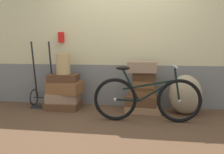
# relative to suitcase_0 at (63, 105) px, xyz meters

# --- Properties ---
(ground) EXTENTS (9.59, 5.20, 0.06)m
(ground) POSITION_rel_suitcase_0_xyz_m (1.10, -0.38, -0.10)
(ground) COLOR #513823
(station_building) EXTENTS (7.59, 0.74, 2.53)m
(station_building) POSITION_rel_suitcase_0_xyz_m (1.11, 0.47, 1.18)
(station_building) COLOR slate
(station_building) RESTS_ON ground
(suitcase_0) EXTENTS (0.64, 0.46, 0.13)m
(suitcase_0) POSITION_rel_suitcase_0_xyz_m (0.00, 0.00, 0.00)
(suitcase_0) COLOR brown
(suitcase_0) RESTS_ON ground
(suitcase_1) EXTENTS (0.61, 0.49, 0.17)m
(suitcase_1) POSITION_rel_suitcase_0_xyz_m (-0.01, 0.03, 0.15)
(suitcase_1) COLOR #937051
(suitcase_1) RESTS_ON suitcase_0
(suitcase_2) EXTENTS (0.64, 0.48, 0.21)m
(suitcase_2) POSITION_rel_suitcase_0_xyz_m (0.04, 0.01, 0.34)
(suitcase_2) COLOR brown
(suitcase_2) RESTS_ON suitcase_1
(suitcase_3) EXTENTS (0.56, 0.41, 0.14)m
(suitcase_3) POSITION_rel_suitcase_0_xyz_m (0.01, 0.02, 0.52)
(suitcase_3) COLOR #4C2D19
(suitcase_3) RESTS_ON suitcase_2
(suitcase_4) EXTENTS (0.65, 0.46, 0.11)m
(suitcase_4) POSITION_rel_suitcase_0_xyz_m (1.49, 0.02, -0.01)
(suitcase_4) COLOR #9E754C
(suitcase_4) RESTS_ON ground
(suitcase_5) EXTENTS (0.58, 0.40, 0.18)m
(suitcase_5) POSITION_rel_suitcase_0_xyz_m (1.45, 0.02, 0.14)
(suitcase_5) COLOR brown
(suitcase_5) RESTS_ON suitcase_4
(suitcase_6) EXTENTS (0.46, 0.31, 0.15)m
(suitcase_6) POSITION_rel_suitcase_0_xyz_m (1.48, 0.05, 0.31)
(suitcase_6) COLOR brown
(suitcase_6) RESTS_ON suitcase_5
(suitcase_7) EXTENTS (0.40, 0.28, 0.12)m
(suitcase_7) POSITION_rel_suitcase_0_xyz_m (1.50, 0.00, 0.44)
(suitcase_7) COLOR brown
(suitcase_7) RESTS_ON suitcase_6
(suitcase_8) EXTENTS (0.42, 0.31, 0.15)m
(suitcase_8) POSITION_rel_suitcase_0_xyz_m (1.50, 0.05, 0.58)
(suitcase_8) COLOR brown
(suitcase_8) RESTS_ON suitcase_7
(suitcase_9) EXTENTS (0.51, 0.35, 0.19)m
(suitcase_9) POSITION_rel_suitcase_0_xyz_m (1.46, -0.01, 0.74)
(suitcase_9) COLOR #937051
(suitcase_9) RESTS_ON suitcase_8
(wicker_basket) EXTENTS (0.26, 0.26, 0.38)m
(wicker_basket) POSITION_rel_suitcase_0_xyz_m (0.01, 0.02, 0.78)
(wicker_basket) COLOR tan
(wicker_basket) RESTS_ON suitcase_3
(luggage_trolley) EXTENTS (0.44, 0.39, 1.26)m
(luggage_trolley) POSITION_rel_suitcase_0_xyz_m (-0.46, 0.13, 0.21)
(luggage_trolley) COLOR black
(luggage_trolley) RESTS_ON ground
(burlap_sack) EXTENTS (0.56, 0.47, 0.68)m
(burlap_sack) POSITION_rel_suitcase_0_xyz_m (2.20, 0.00, 0.27)
(burlap_sack) COLOR #9E8966
(burlap_sack) RESTS_ON ground
(bicycle) EXTENTS (1.66, 0.46, 0.88)m
(bicycle) POSITION_rel_suitcase_0_xyz_m (1.54, -0.51, 0.29)
(bicycle) COLOR black
(bicycle) RESTS_ON ground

